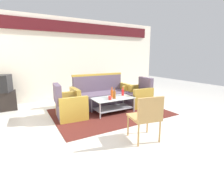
{
  "coord_description": "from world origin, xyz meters",
  "views": [
    {
      "loc": [
        -2.14,
        -3.0,
        1.5
      ],
      "look_at": [
        0.01,
        0.76,
        0.65
      ],
      "focal_mm": 27.18,
      "sensor_mm": 36.0,
      "label": 1
    }
  ],
  "objects_px": {
    "coffee_table": "(113,103)",
    "bottle_red": "(123,92)",
    "cup": "(110,98)",
    "couch": "(102,96)",
    "tv_stand": "(0,101)",
    "bottle_orange": "(112,94)",
    "bottle_brown": "(114,95)",
    "wicker_chair": "(146,115)",
    "armchair_left": "(70,107)",
    "armchair_right": "(138,96)"
  },
  "relations": [
    {
      "from": "coffee_table",
      "to": "bottle_red",
      "type": "distance_m",
      "value": 0.46
    },
    {
      "from": "bottle_red",
      "to": "cup",
      "type": "relative_size",
      "value": 2.45
    },
    {
      "from": "couch",
      "to": "bottle_red",
      "type": "bearing_deg",
      "value": 121.2
    },
    {
      "from": "couch",
      "to": "tv_stand",
      "type": "bearing_deg",
      "value": -20.11
    },
    {
      "from": "couch",
      "to": "coffee_table",
      "type": "height_order",
      "value": "couch"
    },
    {
      "from": "coffee_table",
      "to": "bottle_orange",
      "type": "distance_m",
      "value": 0.25
    },
    {
      "from": "bottle_orange",
      "to": "bottle_brown",
      "type": "height_order",
      "value": "bottle_orange"
    },
    {
      "from": "couch",
      "to": "wicker_chair",
      "type": "distance_m",
      "value": 2.41
    },
    {
      "from": "armchair_left",
      "to": "bottle_red",
      "type": "relative_size",
      "value": 3.47
    },
    {
      "from": "armchair_left",
      "to": "bottle_orange",
      "type": "height_order",
      "value": "armchair_left"
    },
    {
      "from": "armchair_right",
      "to": "bottle_brown",
      "type": "relative_size",
      "value": 3.14
    },
    {
      "from": "armchair_right",
      "to": "cup",
      "type": "relative_size",
      "value": 8.5
    },
    {
      "from": "wicker_chair",
      "to": "bottle_red",
      "type": "bearing_deg",
      "value": 80.0
    },
    {
      "from": "coffee_table",
      "to": "armchair_left",
      "type": "bearing_deg",
      "value": 170.72
    },
    {
      "from": "bottle_red",
      "to": "armchair_left",
      "type": "bearing_deg",
      "value": 177.05
    },
    {
      "from": "coffee_table",
      "to": "couch",
      "type": "bearing_deg",
      "value": 88.26
    },
    {
      "from": "armchair_left",
      "to": "wicker_chair",
      "type": "relative_size",
      "value": 1.01
    },
    {
      "from": "cup",
      "to": "bottle_brown",
      "type": "bearing_deg",
      "value": 18.46
    },
    {
      "from": "bottle_brown",
      "to": "cup",
      "type": "bearing_deg",
      "value": -161.54
    },
    {
      "from": "bottle_brown",
      "to": "cup",
      "type": "relative_size",
      "value": 2.71
    },
    {
      "from": "coffee_table",
      "to": "bottle_brown",
      "type": "distance_m",
      "value": 0.26
    },
    {
      "from": "cup",
      "to": "coffee_table",
      "type": "bearing_deg",
      "value": 40.52
    },
    {
      "from": "coffee_table",
      "to": "tv_stand",
      "type": "relative_size",
      "value": 1.38
    },
    {
      "from": "bottle_brown",
      "to": "wicker_chair",
      "type": "xyz_separation_m",
      "value": [
        -0.27,
        -1.56,
        -0.02
      ]
    },
    {
      "from": "bottle_orange",
      "to": "cup",
      "type": "relative_size",
      "value": 2.78
    },
    {
      "from": "coffee_table",
      "to": "bottle_orange",
      "type": "height_order",
      "value": "bottle_orange"
    },
    {
      "from": "couch",
      "to": "bottle_red",
      "type": "xyz_separation_m",
      "value": [
        0.36,
        -0.62,
        0.19
      ]
    },
    {
      "from": "armchair_left",
      "to": "bottle_orange",
      "type": "relative_size",
      "value": 3.05
    },
    {
      "from": "armchair_right",
      "to": "tv_stand",
      "type": "xyz_separation_m",
      "value": [
        -3.65,
        1.55,
        -0.03
      ]
    },
    {
      "from": "wicker_chair",
      "to": "armchair_left",
      "type": "bearing_deg",
      "value": 125.17
    },
    {
      "from": "bottle_red",
      "to": "wicker_chair",
      "type": "xyz_separation_m",
      "value": [
        -0.66,
        -1.76,
        -0.01
      ]
    },
    {
      "from": "bottle_brown",
      "to": "wicker_chair",
      "type": "relative_size",
      "value": 0.32
    },
    {
      "from": "bottle_orange",
      "to": "cup",
      "type": "xyz_separation_m",
      "value": [
        -0.18,
        -0.2,
        -0.06
      ]
    },
    {
      "from": "bottle_orange",
      "to": "armchair_right",
      "type": "bearing_deg",
      "value": 7.86
    },
    {
      "from": "couch",
      "to": "wicker_chair",
      "type": "xyz_separation_m",
      "value": [
        -0.3,
        -2.38,
        0.18
      ]
    },
    {
      "from": "bottle_orange",
      "to": "tv_stand",
      "type": "height_order",
      "value": "bottle_orange"
    },
    {
      "from": "armchair_right",
      "to": "bottle_orange",
      "type": "relative_size",
      "value": 3.05
    },
    {
      "from": "bottle_orange",
      "to": "tv_stand",
      "type": "distance_m",
      "value": 3.15
    },
    {
      "from": "bottle_brown",
      "to": "wicker_chair",
      "type": "distance_m",
      "value": 1.59
    },
    {
      "from": "cup",
      "to": "wicker_chair",
      "type": "relative_size",
      "value": 0.12
    },
    {
      "from": "bottle_brown",
      "to": "wicker_chair",
      "type": "bearing_deg",
      "value": -99.82
    },
    {
      "from": "bottle_orange",
      "to": "bottle_red",
      "type": "distance_m",
      "value": 0.38
    },
    {
      "from": "tv_stand",
      "to": "bottle_orange",
      "type": "bearing_deg",
      "value": -32.5
    },
    {
      "from": "wicker_chair",
      "to": "coffee_table",
      "type": "bearing_deg",
      "value": 91.0
    },
    {
      "from": "armchair_left",
      "to": "armchair_right",
      "type": "bearing_deg",
      "value": 94.65
    },
    {
      "from": "armchair_left",
      "to": "coffee_table",
      "type": "xyz_separation_m",
      "value": [
        1.12,
        -0.18,
        -0.02
      ]
    },
    {
      "from": "bottle_orange",
      "to": "tv_stand",
      "type": "relative_size",
      "value": 0.35
    },
    {
      "from": "couch",
      "to": "tv_stand",
      "type": "distance_m",
      "value": 2.86
    },
    {
      "from": "coffee_table",
      "to": "bottle_brown",
      "type": "relative_size",
      "value": 4.06
    },
    {
      "from": "armchair_right",
      "to": "tv_stand",
      "type": "distance_m",
      "value": 3.96
    }
  ]
}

